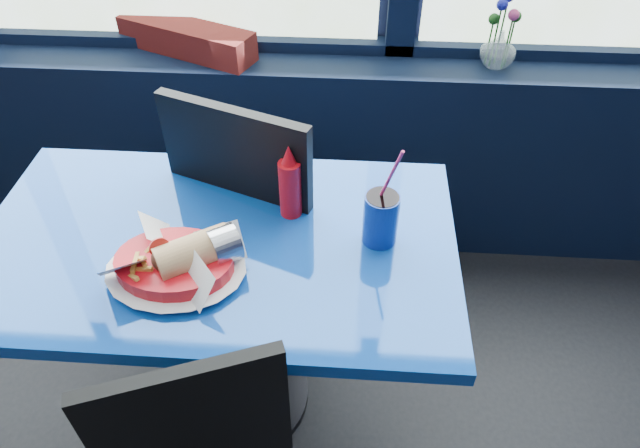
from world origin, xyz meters
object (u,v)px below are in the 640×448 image
at_px(planter_box, 187,38).
at_px(flower_vase, 499,45).
at_px(soda_cup, 381,217).
at_px(chair_near_back, 237,207).
at_px(near_table, 224,287).
at_px(ketchup_bottle, 290,185).
at_px(food_basket, 177,262).

height_order(planter_box, flower_vase, flower_vase).
height_order(planter_box, soda_cup, soda_cup).
bearing_deg(chair_near_back, flower_vase, -125.96).
height_order(near_table, soda_cup, soda_cup).
xyz_separation_m(chair_near_back, ketchup_bottle, (0.20, -0.21, 0.27)).
bearing_deg(food_basket, soda_cup, 9.24).
distance_m(food_basket, soda_cup, 0.49).
distance_m(near_table, planter_box, 0.98).
bearing_deg(soda_cup, ketchup_bottle, 160.01).
height_order(food_basket, ketchup_bottle, ketchup_bottle).
relative_size(near_table, planter_box, 2.33).
distance_m(food_basket, ketchup_bottle, 0.34).
height_order(chair_near_back, planter_box, chair_near_back).
bearing_deg(chair_near_back, planter_box, -45.41).
distance_m(near_table, ketchup_bottle, 0.35).
relative_size(chair_near_back, planter_box, 1.95).
xyz_separation_m(food_basket, ketchup_bottle, (0.24, 0.23, 0.06)).
bearing_deg(near_table, food_basket, -117.40).
height_order(chair_near_back, soda_cup, soda_cup).
height_order(near_table, planter_box, planter_box).
bearing_deg(planter_box, soda_cup, -28.44).
bearing_deg(flower_vase, chair_near_back, -146.64).
distance_m(chair_near_back, flower_vase, 1.04).
bearing_deg(food_basket, chair_near_back, 76.19).
relative_size(planter_box, ketchup_bottle, 2.41).
distance_m(planter_box, flower_vase, 1.09).
xyz_separation_m(near_table, flower_vase, (0.81, 0.86, 0.31)).
bearing_deg(planter_box, chair_near_back, -42.70).
relative_size(planter_box, food_basket, 1.61).
relative_size(planter_box, soda_cup, 1.78).
bearing_deg(ketchup_bottle, planter_box, 120.03).
height_order(near_table, ketchup_bottle, ketchup_bottle).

